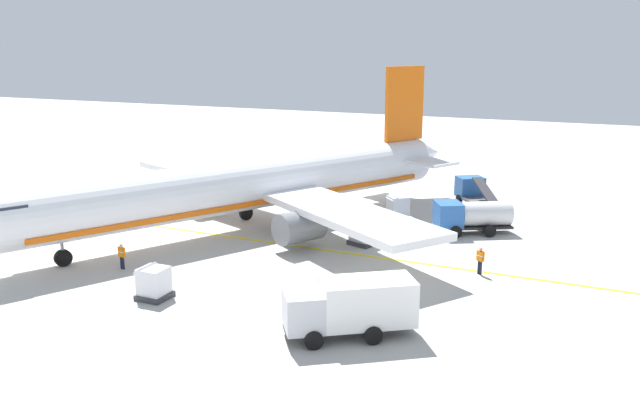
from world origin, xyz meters
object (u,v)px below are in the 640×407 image
service_truck_fuel (475,193)px  crew_loader_left (480,258)px  cargo_container_mid (154,283)px  service_truck_baggage (351,305)px  cargo_container_far (398,208)px  service_truck_catering (471,215)px  airliner_foreground (253,185)px  cargo_container_near (364,232)px  crew_marshaller (122,254)px

service_truck_fuel → crew_loader_left: bearing=-167.1°
cargo_container_mid → service_truck_baggage: bearing=-89.6°
cargo_container_mid → cargo_container_far: (21.76, -6.93, 0.07)m
service_truck_catering → airliner_foreground: bearing=110.4°
cargo_container_near → cargo_container_far: (7.35, -0.05, 0.05)m
cargo_container_far → crew_marshaller: bearing=147.6°
service_truck_baggage → cargo_container_mid: bearing=90.4°
crew_loader_left → cargo_container_near: bearing=71.6°
airliner_foreground → service_truck_baggage: size_ratio=6.06×
cargo_container_near → airliner_foreground: bearing=88.6°
cargo_container_near → cargo_container_mid: (-14.40, 6.87, -0.02)m
crew_loader_left → cargo_container_mid: bearing=126.5°
cargo_container_far → airliner_foreground: bearing=127.9°
airliner_foreground → cargo_container_near: bearing=-91.4°
service_truck_catering → service_truck_baggage: bearing=176.0°
service_truck_catering → cargo_container_mid: 24.20m
service_truck_baggage → crew_marshaller: size_ratio=3.91×
airliner_foreground → cargo_container_mid: bearing=-171.4°
cargo_container_near → crew_marshaller: 16.36m
airliner_foreground → service_truck_catering: 16.49m
airliner_foreground → cargo_container_far: bearing=-52.1°
cargo_container_near → crew_marshaller: cargo_container_near is taller
service_truck_fuel → airliner_foreground: bearing=136.1°
cargo_container_mid → crew_loader_left: cargo_container_mid is taller
crew_marshaller → cargo_container_near: bearing=-46.2°
service_truck_baggage → cargo_container_near: (14.31, 4.84, -0.65)m
cargo_container_far → crew_marshaller: 22.12m
service_truck_fuel → cargo_container_mid: size_ratio=3.26×
airliner_foreground → cargo_container_far: (7.13, -9.15, -2.42)m
cargo_container_near → cargo_container_mid: cargo_container_near is taller
cargo_container_far → crew_marshaller: (-18.67, 11.87, -0.01)m
crew_marshaller → crew_loader_left: bearing=-67.7°
crew_loader_left → service_truck_catering: bearing=15.6°
service_truck_baggage → crew_marshaller: service_truck_baggage is taller
airliner_foreground → service_truck_fuel: 20.01m
service_truck_catering → cargo_container_far: size_ratio=2.52×
cargo_container_near → crew_marshaller: bearing=133.8°
service_truck_baggage → crew_loader_left: (11.42, -3.86, -0.54)m
airliner_foreground → cargo_container_mid: size_ratio=20.44×
airliner_foreground → crew_loader_left: 18.22m
cargo_container_mid → cargo_container_far: cargo_container_far is taller
service_truck_baggage → airliner_foreground: bearing=43.8°
service_truck_catering → crew_marshaller: (-17.25, 18.05, -0.44)m
service_truck_baggage → cargo_container_mid: service_truck_baggage is taller
cargo_container_mid → airliner_foreground: bearing=8.6°
airliner_foreground → cargo_container_mid: airliner_foreground is taller
service_truck_catering → cargo_container_far: (1.42, 6.19, -0.43)m
service_truck_fuel → cargo_container_near: size_ratio=2.88×
cargo_container_near → cargo_container_mid: bearing=154.5°
service_truck_baggage → cargo_container_mid: (-0.09, 11.72, -0.67)m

